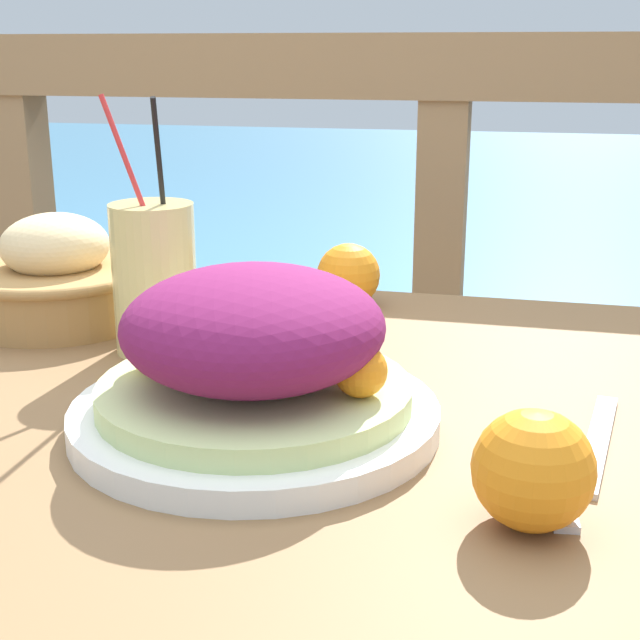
% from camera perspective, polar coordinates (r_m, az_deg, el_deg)
% --- Properties ---
extents(patio_table, '(1.17, 0.73, 0.72)m').
position_cam_1_polar(patio_table, '(0.78, 2.36, -12.34)').
color(patio_table, olive).
rests_on(patio_table, ground_plane).
extents(railing_fence, '(2.80, 0.08, 1.03)m').
position_cam_1_polar(railing_fence, '(1.34, 7.66, 4.06)').
color(railing_fence, '#937551').
rests_on(railing_fence, ground_plane).
extents(sea_backdrop, '(12.00, 4.00, 0.51)m').
position_cam_1_polar(sea_backdrop, '(3.88, 11.33, 5.46)').
color(sea_backdrop, teal).
rests_on(sea_backdrop, ground_plane).
extents(salad_plate, '(0.29, 0.29, 0.13)m').
position_cam_1_polar(salad_plate, '(0.68, -4.24, -2.67)').
color(salad_plate, white).
rests_on(salad_plate, patio_table).
extents(drink_glass, '(0.08, 0.08, 0.24)m').
position_cam_1_polar(drink_glass, '(0.87, -10.54, 2.68)').
color(drink_glass, '#DBCC7F').
rests_on(drink_glass, patio_table).
extents(bread_basket, '(0.22, 0.22, 0.12)m').
position_cam_1_polar(bread_basket, '(1.00, -16.44, 2.55)').
color(bread_basket, '#AD7F47').
rests_on(bread_basket, patio_table).
extents(fork, '(0.03, 0.18, 0.00)m').
position_cam_1_polar(fork, '(0.65, 14.51, -8.97)').
color(fork, silver).
rests_on(fork, patio_table).
extents(knife, '(0.04, 0.18, 0.00)m').
position_cam_1_polar(knife, '(0.70, 17.35, -7.46)').
color(knife, silver).
rests_on(knife, patio_table).
extents(orange_near_basket, '(0.07, 0.07, 0.07)m').
position_cam_1_polar(orange_near_basket, '(1.01, 1.83, 2.89)').
color(orange_near_basket, orange).
rests_on(orange_near_basket, patio_table).
extents(orange_near_glass, '(0.08, 0.08, 0.08)m').
position_cam_1_polar(orange_near_glass, '(0.56, 13.48, -9.32)').
color(orange_near_glass, orange).
rests_on(orange_near_glass, patio_table).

